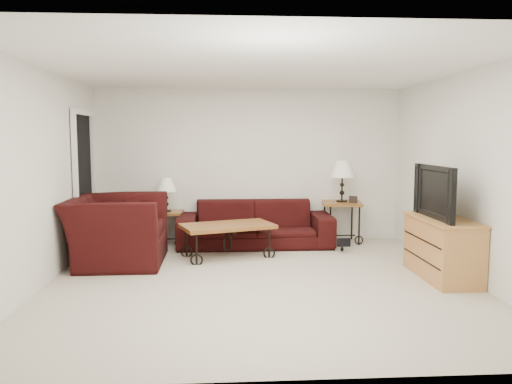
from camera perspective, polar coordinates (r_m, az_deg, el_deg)
ground at (r=6.17m, az=0.42°, el=-9.97°), size 5.00×5.00×0.00m
wall_back at (r=8.44m, az=-0.78°, el=2.99°), size 5.00×0.02×2.50m
wall_front at (r=3.47m, az=3.36°, el=-1.52°), size 5.00×0.02×2.50m
wall_left at (r=6.29m, az=-22.95°, el=1.43°), size 0.02×5.00×2.50m
wall_right at (r=6.61m, az=22.59°, el=1.66°), size 0.02×5.00×2.50m
ceiling at (r=5.98m, az=0.44°, el=13.70°), size 5.00×5.00×0.00m
doorway at (r=7.87m, az=-18.72°, el=0.76°), size 0.08×0.94×2.04m
sofa at (r=8.07m, az=-0.14°, el=-3.57°), size 2.42×0.95×0.71m
side_table_left at (r=8.29m, az=-9.91°, el=-3.99°), size 0.53×0.53×0.54m
side_table_right at (r=8.45m, az=9.53°, el=-3.33°), size 0.69×0.69×0.67m
lamp_left at (r=8.22m, az=-9.98°, el=-0.30°), size 0.33×0.33×0.54m
lamp_right at (r=8.37m, az=9.61°, el=1.19°), size 0.43×0.43×0.67m
photo_frame_left at (r=8.12m, az=-11.12°, el=-2.00°), size 0.11×0.02×0.09m
photo_frame_right at (r=8.29m, az=10.82°, el=-0.82°), size 0.13×0.06×0.11m
coffee_table at (r=7.34m, az=-3.20°, el=-5.46°), size 1.43×1.07×0.48m
armchair at (r=7.20m, az=-15.28°, el=-4.14°), size 1.24×1.42×0.91m
throw_pillow at (r=7.11m, az=-14.19°, el=-3.71°), size 0.11×0.41×0.41m
tv_stand at (r=6.64m, az=20.10°, el=-5.91°), size 0.51×1.23×0.74m
television at (r=6.53m, az=20.16°, el=0.01°), size 0.15×1.11×0.64m
backpack at (r=7.80m, az=9.63°, el=-5.18°), size 0.35×0.30×0.39m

